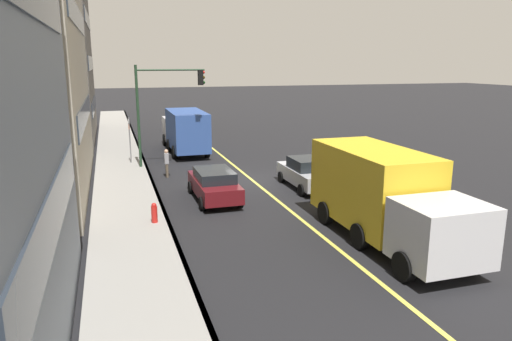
{
  "coord_description": "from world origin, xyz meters",
  "views": [
    {
      "loc": [
        -23.76,
        7.22,
        6.26
      ],
      "look_at": [
        -2.92,
        0.73,
        1.26
      ],
      "focal_mm": 33.2,
      "sensor_mm": 36.0,
      "label": 1
    }
  ],
  "objects_px": {
    "car_silver": "(309,173)",
    "fire_hydrant": "(154,215)",
    "truck_yellow": "(384,195)",
    "pedestrian_with_backpack": "(167,161)",
    "truck_blue": "(185,130)",
    "street_sign_post": "(130,137)",
    "car_maroon": "(214,184)",
    "traffic_light_mast": "(163,98)"
  },
  "relations": [
    {
      "from": "truck_yellow",
      "to": "fire_hydrant",
      "type": "height_order",
      "value": "truck_yellow"
    },
    {
      "from": "traffic_light_mast",
      "to": "truck_yellow",
      "type": "bearing_deg",
      "value": -157.48
    },
    {
      "from": "fire_hydrant",
      "to": "truck_yellow",
      "type": "bearing_deg",
      "value": -117.04
    },
    {
      "from": "car_maroon",
      "to": "pedestrian_with_backpack",
      "type": "bearing_deg",
      "value": 16.46
    },
    {
      "from": "car_silver",
      "to": "fire_hydrant",
      "type": "relative_size",
      "value": 4.51
    },
    {
      "from": "traffic_light_mast",
      "to": "street_sign_post",
      "type": "xyz_separation_m",
      "value": [
        1.39,
        2.0,
        -2.44
      ]
    },
    {
      "from": "truck_blue",
      "to": "truck_yellow",
      "type": "bearing_deg",
      "value": -168.07
    },
    {
      "from": "truck_blue",
      "to": "traffic_light_mast",
      "type": "distance_m",
      "value": 5.71
    },
    {
      "from": "car_maroon",
      "to": "fire_hydrant",
      "type": "distance_m",
      "value": 4.14
    },
    {
      "from": "truck_yellow",
      "to": "pedestrian_with_backpack",
      "type": "distance_m",
      "value": 13.49
    },
    {
      "from": "truck_yellow",
      "to": "truck_blue",
      "type": "relative_size",
      "value": 0.98
    },
    {
      "from": "fire_hydrant",
      "to": "car_maroon",
      "type": "bearing_deg",
      "value": -46.76
    },
    {
      "from": "truck_blue",
      "to": "street_sign_post",
      "type": "bearing_deg",
      "value": 130.0
    },
    {
      "from": "truck_blue",
      "to": "pedestrian_with_backpack",
      "type": "xyz_separation_m",
      "value": [
        -7.23,
        2.17,
        -0.69
      ]
    },
    {
      "from": "car_maroon",
      "to": "truck_yellow",
      "type": "height_order",
      "value": "truck_yellow"
    },
    {
      "from": "street_sign_post",
      "to": "fire_hydrant",
      "type": "distance_m",
      "value": 12.0
    },
    {
      "from": "car_silver",
      "to": "truck_blue",
      "type": "relative_size",
      "value": 0.54
    },
    {
      "from": "truck_blue",
      "to": "street_sign_post",
      "type": "relative_size",
      "value": 2.65
    },
    {
      "from": "fire_hydrant",
      "to": "traffic_light_mast",
      "type": "bearing_deg",
      "value": -9.12
    },
    {
      "from": "car_maroon",
      "to": "fire_hydrant",
      "type": "relative_size",
      "value": 4.66
    },
    {
      "from": "car_maroon",
      "to": "truck_yellow",
      "type": "bearing_deg",
      "value": -145.24
    },
    {
      "from": "car_silver",
      "to": "traffic_light_mast",
      "type": "relative_size",
      "value": 0.69
    },
    {
      "from": "pedestrian_with_backpack",
      "to": "traffic_light_mast",
      "type": "height_order",
      "value": "traffic_light_mast"
    },
    {
      "from": "street_sign_post",
      "to": "truck_yellow",
      "type": "bearing_deg",
      "value": -153.23
    },
    {
      "from": "car_silver",
      "to": "fire_hydrant",
      "type": "bearing_deg",
      "value": 113.8
    },
    {
      "from": "car_silver",
      "to": "truck_yellow",
      "type": "distance_m",
      "value": 7.55
    },
    {
      "from": "truck_yellow",
      "to": "traffic_light_mast",
      "type": "relative_size",
      "value": 1.26
    },
    {
      "from": "car_maroon",
      "to": "truck_blue",
      "type": "relative_size",
      "value": 0.56
    },
    {
      "from": "truck_yellow",
      "to": "traffic_light_mast",
      "type": "xyz_separation_m",
      "value": [
        14.47,
        6.0,
        2.49
      ]
    },
    {
      "from": "pedestrian_with_backpack",
      "to": "traffic_light_mast",
      "type": "distance_m",
      "value": 4.15
    },
    {
      "from": "car_maroon",
      "to": "truck_yellow",
      "type": "distance_m",
      "value": 8.27
    },
    {
      "from": "car_maroon",
      "to": "street_sign_post",
      "type": "distance_m",
      "value": 9.74
    },
    {
      "from": "pedestrian_with_backpack",
      "to": "fire_hydrant",
      "type": "relative_size",
      "value": 1.68
    },
    {
      "from": "car_maroon",
      "to": "truck_blue",
      "type": "bearing_deg",
      "value": -2.94
    },
    {
      "from": "car_maroon",
      "to": "fire_hydrant",
      "type": "bearing_deg",
      "value": 133.24
    },
    {
      "from": "car_silver",
      "to": "street_sign_post",
      "type": "bearing_deg",
      "value": 45.03
    },
    {
      "from": "street_sign_post",
      "to": "car_silver",
      "type": "bearing_deg",
      "value": -134.97
    },
    {
      "from": "car_silver",
      "to": "street_sign_post",
      "type": "xyz_separation_m",
      "value": [
        8.37,
        8.38,
        0.96
      ]
    },
    {
      "from": "truck_blue",
      "to": "pedestrian_with_backpack",
      "type": "distance_m",
      "value": 7.58
    },
    {
      "from": "car_maroon",
      "to": "traffic_light_mast",
      "type": "height_order",
      "value": "traffic_light_mast"
    },
    {
      "from": "car_maroon",
      "to": "truck_blue",
      "type": "distance_m",
      "value": 12.46
    },
    {
      "from": "pedestrian_with_backpack",
      "to": "traffic_light_mast",
      "type": "xyz_separation_m",
      "value": [
        2.53,
        -0.22,
        3.28
      ]
    }
  ]
}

